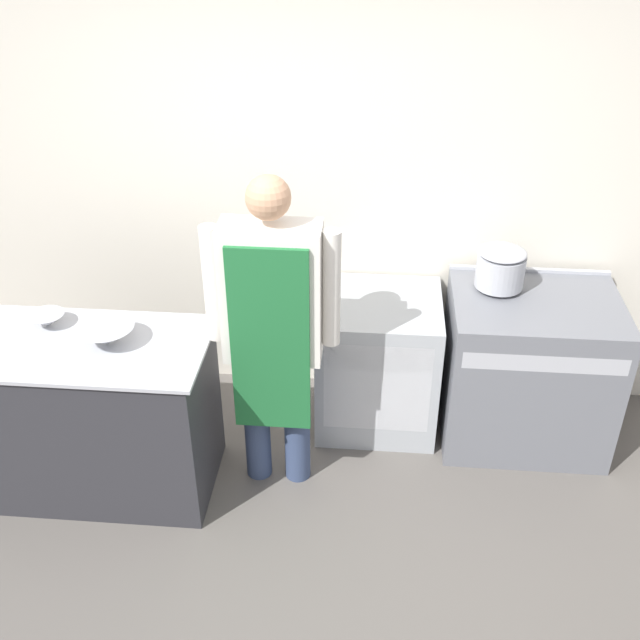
{
  "coord_description": "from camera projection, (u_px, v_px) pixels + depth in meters",
  "views": [
    {
      "loc": [
        0.35,
        -2.19,
        2.96
      ],
      "look_at": [
        0.08,
        1.0,
        0.97
      ],
      "focal_mm": 42.0,
      "sensor_mm": 36.0,
      "label": 1
    }
  ],
  "objects": [
    {
      "name": "ground_plane",
      "position": [
        285.0,
        612.0,
        3.44
      ],
      "size": [
        14.0,
        14.0,
        0.0
      ],
      "primitive_type": "plane",
      "color": "#5B5651"
    },
    {
      "name": "wall_back",
      "position": [
        319.0,
        186.0,
        4.29
      ],
      "size": [
        8.0,
        0.05,
        2.7
      ],
      "color": "silver",
      "rests_on": "ground_plane"
    },
    {
      "name": "mixing_bowl",
      "position": [
        106.0,
        335.0,
        3.69
      ],
      "size": [
        0.29,
        0.29,
        0.1
      ],
      "color": "#B2B5BC",
      "rests_on": "prep_counter"
    },
    {
      "name": "fridge_unit",
      "position": [
        378.0,
        362.0,
        4.44
      ],
      "size": [
        0.7,
        0.66,
        0.82
      ],
      "color": "#A8ADB2",
      "rests_on": "ground_plane"
    },
    {
      "name": "person_cook",
      "position": [
        273.0,
        321.0,
        3.68
      ],
      "size": [
        0.67,
        0.24,
        1.77
      ],
      "color": "#38476B",
      "rests_on": "ground_plane"
    },
    {
      "name": "stock_pot",
      "position": [
        501.0,
        267.0,
        4.12
      ],
      "size": [
        0.27,
        0.27,
        0.23
      ],
      "color": "#B2B5BC",
      "rests_on": "stove"
    },
    {
      "name": "prep_counter",
      "position": [
        97.0,
        415.0,
        3.95
      ],
      "size": [
        1.23,
        0.67,
        0.9
      ],
      "color": "#2D2D33",
      "rests_on": "ground_plane"
    },
    {
      "name": "small_bowl",
      "position": [
        47.0,
        320.0,
        3.84
      ],
      "size": [
        0.19,
        0.19,
        0.07
      ],
      "color": "#B2B5BC",
      "rests_on": "prep_counter"
    },
    {
      "name": "stove",
      "position": [
        527.0,
        369.0,
        4.3
      ],
      "size": [
        0.92,
        0.72,
        0.92
      ],
      "color": "slate",
      "rests_on": "ground_plane"
    }
  ]
}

